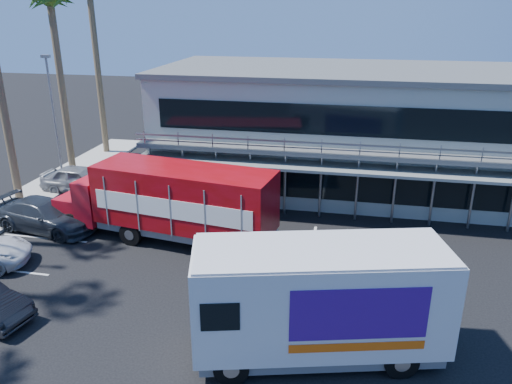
# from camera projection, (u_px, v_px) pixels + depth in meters

# --- Properties ---
(ground) EXTENTS (120.00, 120.00, 0.00)m
(ground) POSITION_uv_depth(u_px,v_px,m) (245.00, 309.00, 18.90)
(ground) COLOR black
(ground) RESTS_ON ground
(building) EXTENTS (22.40, 12.00, 7.30)m
(building) POSITION_uv_depth(u_px,v_px,m) (344.00, 128.00, 30.75)
(building) COLOR #A0A89A
(building) RESTS_ON ground
(curb_strip) EXTENTS (3.00, 32.00, 0.16)m
(curb_strip) POSITION_uv_depth(u_px,v_px,m) (0.00, 215.00, 27.15)
(curb_strip) COLOR #A5A399
(curb_strip) RESTS_ON ground
(palm_e) EXTENTS (2.80, 2.80, 12.25)m
(palm_e) POSITION_uv_depth(u_px,v_px,m) (51.00, 9.00, 29.81)
(palm_e) COLOR brown
(palm_e) RESTS_ON ground
(light_pole_far) EXTENTS (0.50, 0.25, 8.09)m
(light_pole_far) POSITION_uv_depth(u_px,v_px,m) (54.00, 116.00, 30.02)
(light_pole_far) COLOR gray
(light_pole_far) RESTS_ON ground
(red_truck) EXTENTS (11.40, 4.26, 3.75)m
(red_truck) POSITION_uv_depth(u_px,v_px,m) (170.00, 200.00, 23.74)
(red_truck) COLOR #AF0E19
(red_truck) RESTS_ON ground
(white_van) EXTENTS (8.36, 4.61, 3.88)m
(white_van) POSITION_uv_depth(u_px,v_px,m) (320.00, 300.00, 15.75)
(white_van) COLOR silver
(white_van) RESTS_ON ground
(parked_car_d) EXTENTS (5.77, 3.14, 1.59)m
(parked_car_d) POSITION_uv_depth(u_px,v_px,m) (46.00, 215.00, 25.29)
(parked_car_d) COLOR #282E35
(parked_car_d) RESTS_ON ground
(parked_car_e) EXTENTS (4.93, 2.12, 1.66)m
(parked_car_e) POSITION_uv_depth(u_px,v_px,m) (81.00, 179.00, 30.33)
(parked_car_e) COLOR gray
(parked_car_e) RESTS_ON ground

